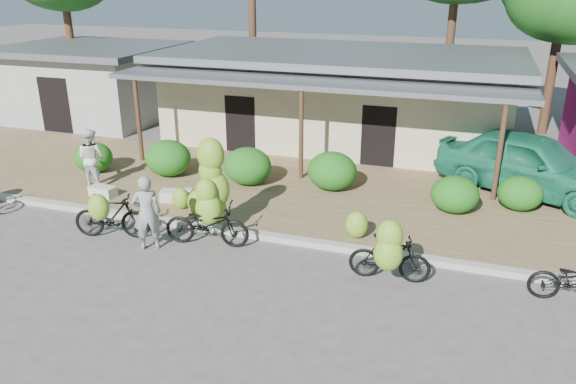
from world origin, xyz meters
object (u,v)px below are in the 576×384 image
vendor (147,213)px  bystander (92,158)px  sack_near (176,196)px  sack_far (103,191)px  bike_right (389,255)px  bike_center (209,205)px  bike_left (110,215)px  teal_van (530,163)px

vendor → bystander: 4.60m
sack_near → sack_far: bearing=-171.0°
bike_right → bystander: bystander is taller
bike_center → sack_far: (-4.02, 1.36, -0.65)m
sack_near → bystander: size_ratio=0.49×
bike_left → bike_center: 2.41m
bike_center → teal_van: (7.32, 5.46, 0.08)m
bystander → vendor: bearing=144.4°
sack_near → sack_far: 2.17m
bike_center → vendor: size_ratio=1.37×
bike_center → bike_right: bike_center is taller
vendor → bystander: (-3.60, 2.85, 0.08)m
bike_right → vendor: vendor is taller
bike_left → teal_van: bearing=-71.6°
bystander → teal_van: size_ratio=0.34×
bike_center → sack_far: size_ratio=3.29×
sack_far → bystander: size_ratio=0.43×
vendor → bike_center: bearing=-173.7°
bike_left → bike_right: bike_right is taller
bystander → teal_van: bearing=-161.2°
sack_far → vendor: 3.68m
teal_van → vendor: bearing=150.9°
bike_left → teal_van: teal_van is taller
vendor → sack_far: bearing=-68.0°
bike_center → sack_near: size_ratio=2.90×
bike_center → bystander: 5.16m
teal_van → sack_near: bearing=136.4°
bike_right → bike_center: bearing=76.9°
bike_right → sack_near: 6.70m
vendor → bystander: bystander is taller
vendor → sack_near: bearing=-104.6°
bike_right → sack_near: (-6.24, 2.40, -0.41)m
vendor → teal_van: bearing=-173.5°
bike_right → sack_near: bearing=65.0°
bike_left → bike_right: (6.65, -0.02, 0.07)m
sack_far → vendor: size_ratio=0.42×
bike_center → bystander: bearing=58.5°
vendor → teal_van: 10.57m
bike_center → bystander: (-4.76, 1.99, 0.07)m
bike_left → sack_far: (-1.73, 2.04, -0.35)m
bike_left → teal_van: (9.61, 6.14, 0.38)m
bike_left → sack_far: size_ratio=2.58×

